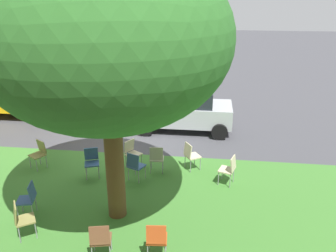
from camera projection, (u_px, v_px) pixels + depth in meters
The scene contains 15 objects.
ground at pixel (119, 151), 11.95m from camera, with size 80.00×80.00×0.00m, color #424247.
grass_verge at pixel (87, 203), 8.99m from camera, with size 48.00×6.00×0.01m, color #3D752D.
street_tree at pixel (107, 39), 7.01m from camera, with size 5.20×5.20×6.19m.
chair_0 at pixel (92, 160), 10.15m from camera, with size 0.53×0.53×0.88m.
chair_1 at pixel (229, 168), 9.71m from camera, with size 0.53×0.53×0.88m.
chair_2 at pixel (191, 154), 10.52m from camera, with size 0.58×0.57×0.88m.
chair_3 at pixel (100, 238), 6.95m from camera, with size 0.49×0.50×0.88m.
chair_4 at pixel (135, 165), 9.90m from camera, with size 0.54×0.55×0.88m.
chair_5 at pixel (28, 197), 8.34m from camera, with size 0.51×0.50×0.88m.
chair_6 at pixel (132, 151), 10.70m from camera, with size 0.58×0.57×0.88m.
chair_7 at pixel (39, 152), 10.66m from camera, with size 0.57×0.57×0.88m.
chair_8 at pixel (157, 238), 6.97m from camera, with size 0.46×0.46×0.88m.
chair_9 at pixel (21, 218), 7.58m from camera, with size 0.58×0.58×0.88m.
chair_10 at pixel (157, 157), 10.33m from camera, with size 0.45×0.46×0.88m.
parked_car at pixel (185, 109), 13.51m from camera, with size 3.70×1.92×1.65m.
Camera 1 is at (-3.05, 10.50, 5.18)m, focal length 36.81 mm.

